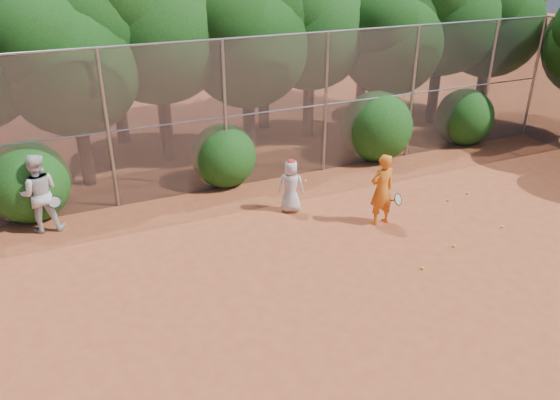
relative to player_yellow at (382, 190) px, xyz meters
name	(u,v)px	position (x,y,z in m)	size (l,w,h in m)	color
ground	(379,292)	(-1.61, -2.44, -0.88)	(80.00, 80.00, 0.00)	#9D4423
fence_back	(256,111)	(-1.73, 3.56, 1.17)	(20.05, 0.09, 4.03)	gray
tree_2	(71,54)	(-6.06, 5.40, 2.70)	(3.99, 3.47, 5.47)	black
tree_3	(157,12)	(-3.55, 6.41, 3.51)	(4.89, 4.26, 6.70)	black
tree_4	(248,33)	(-1.06, 5.80, 2.87)	(4.19, 3.64, 5.73)	black
tree_5	(312,15)	(1.45, 6.60, 3.16)	(4.51, 3.92, 6.17)	black
tree_6	(393,33)	(3.94, 5.60, 2.58)	(3.86, 3.36, 5.29)	black
tree_7	(445,2)	(6.45, 6.20, 3.40)	(4.77, 4.14, 6.53)	black
tree_8	(493,14)	(8.44, 5.90, 2.93)	(4.25, 3.70, 5.82)	black
tree_11	(264,7)	(0.45, 8.20, 3.28)	(4.64, 4.03, 6.35)	black
bush_0	(27,179)	(-7.61, 3.86, 0.12)	(2.00, 2.00, 2.00)	#134411
bush_1	(224,153)	(-2.61, 3.86, 0.02)	(1.80, 1.80, 1.80)	#134411
bush_2	(377,123)	(2.39, 3.86, 0.22)	(2.20, 2.20, 2.20)	#134411
bush_3	(465,115)	(5.89, 3.86, 0.07)	(1.90, 1.90, 1.90)	#134411
player_yellow	(382,190)	(0.00, 0.00, 0.00)	(0.85, 0.56, 1.77)	orange
player_teen	(291,186)	(-1.67, 1.49, -0.19)	(0.80, 0.73, 1.39)	silver
player_white	(39,193)	(-7.40, 2.96, 0.07)	(0.98, 0.82, 1.90)	silver
ball_0	(454,246)	(0.87, -1.68, -0.85)	(0.07, 0.07, 0.07)	#C6DD28
ball_1	(448,201)	(2.32, 0.26, -0.85)	(0.07, 0.07, 0.07)	#C6DD28
ball_2	(422,268)	(-0.34, -2.13, -0.85)	(0.07, 0.07, 0.07)	#C6DD28
ball_3	(502,227)	(2.52, -1.43, -0.85)	(0.07, 0.07, 0.07)	#C6DD28
ball_4	(468,193)	(3.11, 0.41, -0.85)	(0.07, 0.07, 0.07)	#C6DD28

